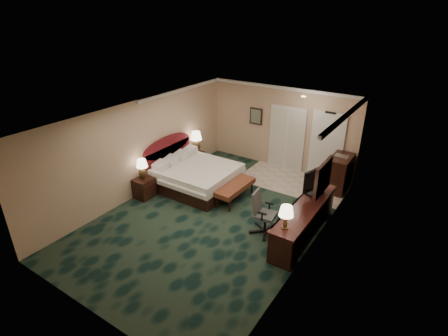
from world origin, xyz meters
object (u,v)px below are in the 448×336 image
Objects in this scene: desk at (304,221)px; tv at (316,181)px; lamp_near at (142,169)px; nightstand_near at (144,188)px; bed_bench at (235,192)px; nightstand_far at (195,160)px; bed at (198,177)px; minibar at (339,173)px; desk_chair at (266,213)px; lamp_far at (196,142)px.

tv is at bearing 92.98° from desk.
tv is (4.40, 1.41, 0.28)m from lamp_near.
nightstand_near is 4.50m from desk.
tv is (2.17, 0.14, 0.90)m from bed_bench.
bed is at bearing -49.21° from nightstand_far.
lamp_near is (0.01, -2.34, 0.59)m from nightstand_far.
nightstand_near is 0.58m from lamp_near.
desk is at bearing -12.40° from bed_bench.
desk_chair is at bearing -104.33° from minibar.
tv reaches higher than minibar.
nightstand_near reaches higher than bed_bench.
bed_bench is (2.23, 1.27, -0.05)m from nightstand_near.
nightstand_far is at bearing 160.01° from desk.
nightstand_far is at bearing -175.12° from tv.
lamp_far is at bearing 143.30° from desk_chair.
nightstand_far is 4.58m from minibar.
lamp_near is (-0.00, 0.01, 0.58)m from nightstand_near.
nightstand_near is 2.49m from lamp_far.
bed is 3.73× the size of nightstand_near.
tv is at bearing -12.83° from lamp_far.
minibar is (0.03, 2.05, -0.62)m from tv.
tv is at bearing 47.14° from desk_chair.
bed_bench is 1.33× the size of desk_chair.
nightstand_near is (-0.91, -1.28, -0.05)m from bed.
minibar is at bearing 37.95° from lamp_near.
minibar is (-0.01, 2.73, 0.13)m from desk.
desk is at bearing 9.32° from lamp_near.
lamp_far is at bearing 89.54° from nightstand_near.
desk reaches higher than bed.
bed is at bearing -148.25° from minibar.
nightstand_far is at bearing 90.16° from nightstand_near.
lamp_far is 4.55m from minibar.
bed_bench is at bearing 29.47° from lamp_near.
nightstand_near is at bearing -145.32° from tv.
desk is at bearing 9.39° from nightstand_near.
lamp_near is at bearing -90.49° from lamp_far.
desk_chair is (3.64, -2.00, 0.25)m from nightstand_far.
desk_chair is at bearing -29.72° from lamp_far.
tv is (4.38, -1.00, 0.24)m from lamp_far.
lamp_near reaches higher than nightstand_near.
bed_bench is at bearing -159.32° from tv.
lamp_far is 0.67× the size of desk_chair.
lamp_near is at bearing 102.31° from nightstand_near.
lamp_far reaches higher than minibar.
bed_bench is 1.34× the size of minibar.
nightstand_near is at bearing -149.17° from bed_bench.
nightstand_far is at bearing 144.19° from desk_chair.
lamp_far is at bearing 153.96° from bed_bench.
nightstand_near is 0.54× the size of minibar.
lamp_far reaches higher than desk_chair.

